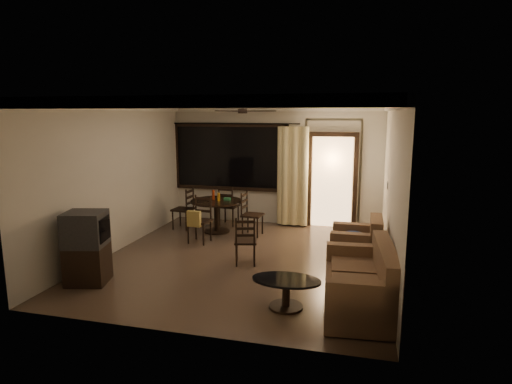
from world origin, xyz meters
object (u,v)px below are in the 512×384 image
(dining_chair_south, at_px, (199,228))
(coffee_table, at_px, (286,289))
(armchair, at_px, (359,246))
(dining_chair_east, at_px, (252,223))
(side_chair, at_px, (245,250))
(tv_cabinet, at_px, (87,248))
(dining_table, at_px, (217,207))
(dining_chair_north, at_px, (229,213))
(dining_chair_west, at_px, (183,217))
(sofa, at_px, (363,285))

(dining_chair_south, xyz_separation_m, coffee_table, (2.26, -2.53, -0.03))
(coffee_table, bearing_deg, dining_chair_south, 131.77)
(dining_chair_south, relative_size, armchair, 1.12)
(dining_chair_east, relative_size, side_chair, 1.10)
(dining_chair_east, distance_m, dining_chair_south, 1.20)
(tv_cabinet, bearing_deg, dining_table, 59.67)
(coffee_table, bearing_deg, tv_cabinet, 177.91)
(tv_cabinet, xyz_separation_m, armchair, (4.08, 1.82, -0.22))
(dining_chair_north, relative_size, tv_cabinet, 0.84)
(dining_chair_west, bearing_deg, dining_chair_north, 127.82)
(dining_chair_south, relative_size, side_chair, 1.10)
(dining_chair_west, distance_m, dining_chair_north, 1.07)
(dining_table, height_order, dining_chair_north, dining_chair_north)
(dining_table, height_order, armchair, dining_table)
(side_chair, bearing_deg, dining_chair_south, -53.62)
(dining_chair_west, xyz_separation_m, coffee_table, (3.02, -3.46, -0.01))
(armchair, distance_m, coffee_table, 2.14)
(dining_chair_south, xyz_separation_m, tv_cabinet, (-0.89, -2.42, 0.26))
(dining_table, distance_m, side_chair, 2.22)
(dining_chair_north, xyz_separation_m, side_chair, (1.12, -2.51, -0.02))
(coffee_table, relative_size, side_chair, 1.08)
(dining_table, xyz_separation_m, armchair, (3.11, -1.46, -0.22))
(dining_table, bearing_deg, coffee_table, -57.17)
(dining_chair_north, xyz_separation_m, tv_cabinet, (-1.03, -3.93, 0.29))
(dining_chair_east, bearing_deg, sofa, -137.94)
(tv_cabinet, bearing_deg, side_chair, 19.53)
(dining_chair_west, relative_size, coffee_table, 1.01)
(side_chair, bearing_deg, dining_chair_east, -93.99)
(dining_chair_east, relative_size, dining_chair_south, 1.00)
(dining_chair_west, distance_m, tv_cabinet, 3.36)
(dining_chair_west, relative_size, dining_chair_east, 1.00)
(dining_chair_east, bearing_deg, coffee_table, -152.75)
(dining_table, bearing_deg, armchair, -25.09)
(dining_table, relative_size, dining_chair_north, 1.21)
(sofa, bearing_deg, dining_chair_south, 139.91)
(dining_chair_north, bearing_deg, dining_table, 89.17)
(dining_chair_south, distance_m, armchair, 3.25)
(sofa, bearing_deg, tv_cabinet, 176.53)
(dining_chair_north, height_order, sofa, dining_chair_north)
(dining_chair_north, distance_m, armchair, 3.71)
(coffee_table, bearing_deg, sofa, 10.24)
(side_chair, bearing_deg, sofa, 130.97)
(dining_chair_east, height_order, side_chair, dining_chair_east)
(dining_chair_west, bearing_deg, dining_chair_east, 90.00)
(dining_chair_north, bearing_deg, armchair, 150.29)
(dining_table, bearing_deg, dining_chair_north, 84.15)
(sofa, bearing_deg, dining_chair_north, 124.64)
(dining_chair_south, bearing_deg, dining_chair_east, 45.70)
(dining_chair_south, distance_m, dining_chair_north, 1.52)
(dining_chair_north, height_order, armchair, dining_chair_north)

